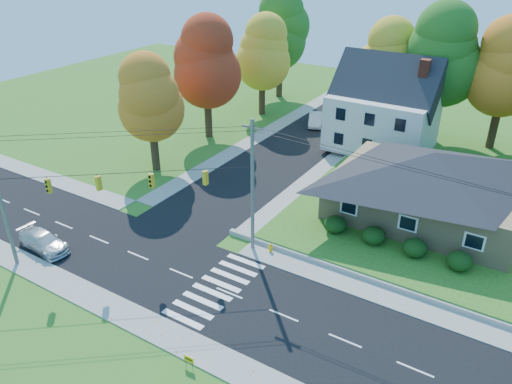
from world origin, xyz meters
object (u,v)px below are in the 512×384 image
ranch_house (429,184)px  silver_sedan (43,241)px  white_car (315,119)px  fire_hydrant (270,248)px

ranch_house → silver_sedan: bearing=-139.7°
silver_sedan → white_car: (5.09, 34.73, 0.06)m
white_car → fire_hydrant: size_ratio=6.34×
ranch_house → white_car: bearing=137.7°
ranch_house → white_car: size_ratio=3.34×
ranch_house → silver_sedan: ranch_house is taller
silver_sedan → white_car: bearing=-3.1°
silver_sedan → white_car: white_car is taller
ranch_house → white_car: ranch_house is taller
ranch_house → fire_hydrant: 13.62m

